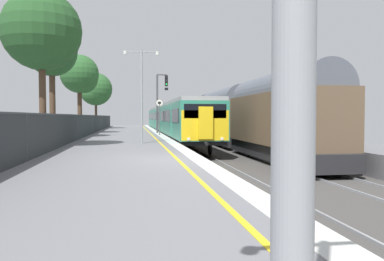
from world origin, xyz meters
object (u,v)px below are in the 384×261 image
commuter_train_at_platform (170,119)px  signal_gantry (160,96)px  speed_limit_sign (159,112)px  platform_lamp_mid (141,88)px  background_tree_centre (52,53)px  background_tree_right (81,76)px  background_tree_left (43,33)px  freight_train_adjacent_track (209,115)px  background_tree_back (95,90)px

commuter_train_at_platform → signal_gantry: 6.70m
speed_limit_sign → platform_lamp_mid: size_ratio=0.55×
signal_gantry → background_tree_centre: bearing=-136.3°
signal_gantry → background_tree_right: background_tree_right is taller
background_tree_centre → background_tree_right: bearing=83.6°
background_tree_right → background_tree_centre: bearing=-96.4°
background_tree_left → background_tree_right: bearing=91.1°
background_tree_left → background_tree_right: size_ratio=1.07×
commuter_train_at_platform → freight_train_adjacent_track: 4.43m
freight_train_adjacent_track → background_tree_left: size_ratio=6.91×
background_tree_back → background_tree_left: bearing=-89.3°
speed_limit_sign → background_tree_right: 8.94m
commuter_train_at_platform → platform_lamp_mid: (-3.50, -20.02, 1.86)m
background_tree_centre → background_tree_back: (0.86, 21.97, -1.10)m
commuter_train_at_platform → background_tree_right: (-8.61, -5.85, 3.92)m
speed_limit_sign → background_tree_centre: bearing=-157.4°
signal_gantry → platform_lamp_mid: size_ratio=1.03×
speed_limit_sign → background_tree_left: 13.87m
speed_limit_sign → background_tree_right: (-6.76, 4.81, 3.34)m
commuter_train_at_platform → background_tree_left: background_tree_left is taller
platform_lamp_mid → background_tree_right: (-5.11, 14.17, 2.06)m
speed_limit_sign → background_tree_left: bearing=-118.8°
background_tree_right → signal_gantry: bearing=-2.7°
commuter_train_at_platform → background_tree_right: 11.12m
platform_lamp_mid → background_tree_left: bearing=-153.8°
background_tree_centre → background_tree_left: bearing=-81.8°
background_tree_centre → platform_lamp_mid: bearing=-45.7°
speed_limit_sign → background_tree_left: size_ratio=0.39×
signal_gantry → freight_train_adjacent_track: bearing=38.2°
signal_gantry → background_tree_right: size_ratio=0.77×
signal_gantry → speed_limit_sign: (-0.36, -4.47, -1.52)m
signal_gantry → background_tree_centre: (-8.02, -7.67, 2.57)m
platform_lamp_mid → background_tree_left: (-4.78, -2.35, 2.42)m
background_tree_right → background_tree_back: size_ratio=1.01×
commuter_train_at_platform → signal_gantry: signal_gantry is taller
speed_limit_sign → background_tree_right: size_ratio=0.41×
background_tree_centre → background_tree_right: (0.90, 8.00, -0.75)m
background_tree_centre → background_tree_right: size_ratio=1.11×
freight_train_adjacent_track → background_tree_back: bearing=141.8°
commuter_train_at_platform → background_tree_centre: 17.44m
freight_train_adjacent_track → signal_gantry: bearing=-141.8°
platform_lamp_mid → signal_gantry: bearing=81.7°
platform_lamp_mid → background_tree_centre: size_ratio=0.67×
platform_lamp_mid → background_tree_centre: background_tree_centre is taller
background_tree_left → background_tree_centre: bearing=98.2°
freight_train_adjacent_track → background_tree_right: size_ratio=7.40×
speed_limit_sign → background_tree_back: (-6.80, 18.77, 2.99)m
background_tree_right → background_tree_back: 13.97m
speed_limit_sign → background_tree_centre: size_ratio=0.37×
speed_limit_sign → background_tree_centre: (-7.66, -3.19, 4.09)m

